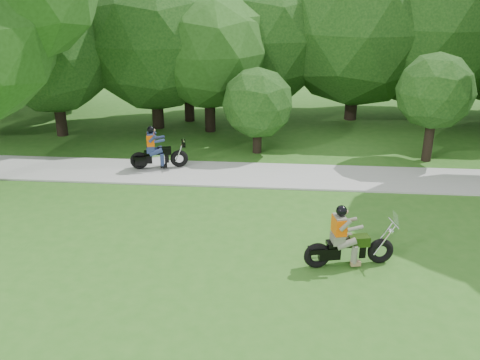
{
  "coord_description": "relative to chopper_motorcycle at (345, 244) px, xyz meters",
  "views": [
    {
      "loc": [
        -0.84,
        -8.46,
        6.53
      ],
      "look_at": [
        -1.92,
        4.24,
        1.36
      ],
      "focal_mm": 40.0,
      "sensor_mm": 36.0,
      "label": 1
    }
  ],
  "objects": [
    {
      "name": "chopper_motorcycle",
      "position": [
        0.0,
        0.0,
        0.0
      ],
      "size": [
        2.14,
        0.83,
        1.54
      ],
      "rotation": [
        0.0,
        0.0,
        0.22
      ],
      "color": "black",
      "rests_on": "ground"
    },
    {
      "name": "ground",
      "position": [
        -0.66,
        -2.51,
        -0.57
      ],
      "size": [
        100.0,
        100.0,
        0.0
      ],
      "primitive_type": "plane",
      "color": "#2E651D",
      "rests_on": "ground"
    },
    {
      "name": "touring_motorcycle",
      "position": [
        -5.8,
        5.77,
        0.03
      ],
      "size": [
        1.94,
        0.9,
        1.49
      ],
      "rotation": [
        0.0,
        0.0,
        0.23
      ],
      "color": "black",
      "rests_on": "walkway"
    },
    {
      "name": "walkway",
      "position": [
        -0.66,
        5.49,
        -0.54
      ],
      "size": [
        60.0,
        2.2,
        0.06
      ],
      "primitive_type": "cube",
      "color": "#A5A59F",
      "rests_on": "ground"
    },
    {
      "name": "tree_line",
      "position": [
        1.3,
        12.39,
        3.16
      ],
      "size": [
        40.38,
        12.15,
        7.93
      ],
      "color": "black",
      "rests_on": "ground"
    }
  ]
}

